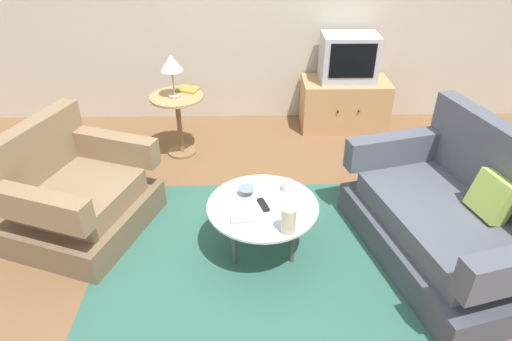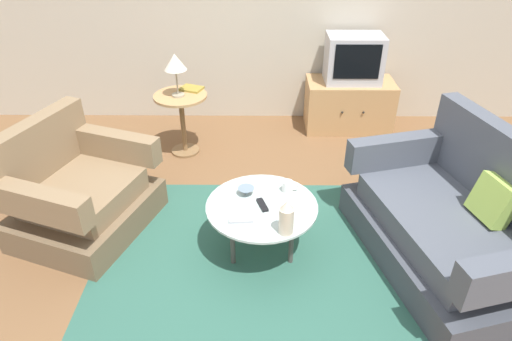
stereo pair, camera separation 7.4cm
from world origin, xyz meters
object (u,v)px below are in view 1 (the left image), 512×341
object	(u,v)px
tv_stand	(344,104)
mug	(288,186)
tv_remote_silver	(243,220)
armchair	(77,197)
tv_remote_dark	(263,205)
television	(349,58)
couch	(453,221)
coffee_table	(263,209)
table_lamp	(171,64)
side_table	(178,112)
book	(188,89)
bowl	(247,191)
vase	(289,217)

from	to	relation	value
tv_stand	mug	world-z (taller)	tv_stand
tv_remote_silver	armchair	bearing A→B (deg)	155.74
tv_remote_dark	television	bearing A→B (deg)	-43.34
couch	coffee_table	size ratio (longest dim) A/B	2.13
couch	table_lamp	bearing A→B (deg)	39.90
tv_stand	tv_remote_silver	world-z (taller)	tv_stand
tv_remote_dark	tv_stand	bearing A→B (deg)	-43.52
side_table	book	distance (m)	0.25
couch	book	distance (m)	2.67
armchair	mug	size ratio (longest dim) A/B	9.94
couch	table_lamp	xyz separation A→B (m)	(-2.15, 1.53, 0.64)
tv_stand	tv_remote_silver	size ratio (longest dim) A/B	5.63
book	bowl	bearing A→B (deg)	-47.22
bowl	couch	bearing A→B (deg)	-8.14
armchair	side_table	distance (m)	1.36
side_table	table_lamp	distance (m)	0.50
coffee_table	television	bearing A→B (deg)	64.90
vase	book	bearing A→B (deg)	113.98
book	tv_remote_dark	bearing A→B (deg)	-45.33
vase	couch	bearing A→B (deg)	10.05
armchair	tv_remote_dark	distance (m)	1.47
tv_remote_silver	tv_remote_dark	bearing A→B (deg)	46.31
tv_stand	television	world-z (taller)	television
tv_stand	vase	bearing A→B (deg)	-109.15
mug	tv_remote_dark	xyz separation A→B (m)	(-0.19, -0.18, -0.03)
side_table	mug	xyz separation A→B (m)	(0.98, -1.31, 0.01)
coffee_table	tv_remote_silver	world-z (taller)	tv_remote_silver
television	bowl	bearing A→B (deg)	-119.18
mug	bowl	size ratio (longest dim) A/B	1.01
coffee_table	tv_stand	bearing A→B (deg)	64.72
side_table	tv_remote_silver	world-z (taller)	side_table
armchair	tv_remote_silver	xyz separation A→B (m)	(1.29, -0.47, 0.13)
armchair	couch	xyz separation A→B (m)	(2.78, -0.36, 0.01)
book	mug	bearing A→B (deg)	-36.95
side_table	mug	world-z (taller)	side_table
side_table	bowl	xyz separation A→B (m)	(0.67, -1.35, -0.01)
television	mug	distance (m)	2.08
tv_remote_silver	side_table	bearing A→B (deg)	107.01
tv_stand	television	bearing A→B (deg)	90.00
vase	armchair	bearing A→B (deg)	159.97
table_lamp	armchair	bearing A→B (deg)	-118.48
couch	tv_remote_dark	size ratio (longest dim) A/B	11.05
tv_stand	book	distance (m)	1.76
tv_remote_dark	tv_remote_silver	xyz separation A→B (m)	(-0.14, -0.17, 0.00)
table_lamp	mug	bearing A→B (deg)	-52.24
tv_remote_dark	mug	bearing A→B (deg)	-64.47
tv_stand	tv_remote_dark	size ratio (longest dim) A/B	6.11
tv_remote_dark	coffee_table	bearing A→B (deg)	6.75
table_lamp	mug	xyz separation A→B (m)	(0.99, -1.28, -0.49)
tv_stand	bowl	distance (m)	2.22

